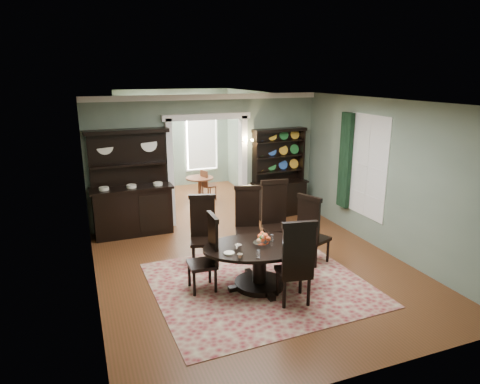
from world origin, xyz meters
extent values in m
cube|color=#5F2E19|center=(0.00, 0.00, -0.01)|extent=(5.50, 6.00, 0.01)
cube|color=silver|center=(0.00, 0.00, 3.00)|extent=(5.50, 6.00, 0.01)
cube|color=gray|center=(-2.75, 0.00, 1.50)|extent=(0.01, 6.00, 3.00)
cube|color=gray|center=(2.75, 0.00, 1.50)|extent=(0.01, 6.00, 3.00)
cube|color=gray|center=(0.00, -3.00, 1.50)|extent=(5.50, 0.01, 3.00)
cube|color=gray|center=(-1.83, 3.00, 1.50)|extent=(1.85, 0.01, 3.00)
cube|color=gray|center=(1.83, 3.00, 1.50)|extent=(1.85, 0.01, 3.00)
cube|color=gray|center=(0.00, 3.00, 2.75)|extent=(1.80, 0.01, 0.50)
cube|color=silver|center=(0.00, 2.95, 2.94)|extent=(5.50, 0.10, 0.12)
cube|color=#5F2E19|center=(0.00, 4.75, -0.01)|extent=(3.50, 3.50, 0.01)
cube|color=silver|center=(0.00, 4.75, 3.00)|extent=(3.50, 3.50, 0.01)
cube|color=gray|center=(-1.75, 4.75, 1.50)|extent=(0.01, 3.50, 3.00)
cube|color=gray|center=(1.75, 4.75, 1.50)|extent=(0.01, 3.50, 3.00)
cube|color=gray|center=(0.00, 6.50, 1.50)|extent=(3.50, 0.01, 3.00)
cube|color=silver|center=(-0.85, 6.45, 1.55)|extent=(1.05, 0.06, 2.20)
cube|color=silver|center=(0.85, 6.45, 1.55)|extent=(1.05, 0.06, 2.20)
cube|color=silver|center=(-0.90, 3.00, 1.25)|extent=(0.14, 0.25, 2.50)
cube|color=silver|center=(0.90, 3.00, 1.25)|extent=(0.14, 0.25, 2.50)
cube|color=silver|center=(0.00, 3.00, 2.50)|extent=(2.08, 0.25, 0.14)
cube|color=white|center=(2.74, 0.60, 1.60)|extent=(0.02, 1.10, 2.00)
cube|color=silver|center=(2.73, 0.60, 1.60)|extent=(0.01, 1.22, 2.12)
cube|color=#16321E|center=(2.65, 1.28, 1.60)|extent=(0.10, 0.35, 2.10)
cube|color=#B78931|center=(0.95, 2.92, 1.85)|extent=(0.08, 0.05, 0.18)
sphere|color=#FFD88C|center=(0.85, 2.77, 1.93)|extent=(0.07, 0.07, 0.07)
sphere|color=#FFD88C|center=(1.05, 2.77, 1.93)|extent=(0.07, 0.07, 0.07)
cube|color=maroon|center=(-0.17, -0.49, 0.01)|extent=(3.56, 3.23, 0.01)
ellipsoid|color=black|center=(-0.20, -0.56, 0.72)|extent=(2.04, 1.48, 0.05)
cylinder|color=black|center=(-0.20, -0.56, 0.68)|extent=(2.00, 2.00, 0.03)
cylinder|color=black|center=(-0.20, -0.56, 0.37)|extent=(0.24, 0.24, 0.65)
cylinder|color=black|center=(-0.20, -0.56, 0.05)|extent=(0.83, 0.83, 0.10)
cylinder|color=white|center=(-0.16, -0.54, 0.76)|extent=(0.26, 0.26, 0.05)
cube|color=black|center=(-0.83, 0.59, 0.46)|extent=(0.57, 0.55, 0.06)
cube|color=black|center=(-0.78, 0.78, 0.87)|extent=(0.46, 0.18, 0.79)
cube|color=black|center=(-0.78, 0.78, 1.27)|extent=(0.50, 0.21, 0.08)
cylinder|color=black|center=(-1.06, 0.46, 0.23)|extent=(0.05, 0.05, 0.46)
cylinder|color=black|center=(-0.71, 0.36, 0.23)|extent=(0.05, 0.05, 0.46)
cylinder|color=black|center=(-0.96, 0.81, 0.23)|extent=(0.05, 0.05, 0.46)
cylinder|color=black|center=(-0.61, 0.71, 0.23)|extent=(0.05, 0.05, 0.46)
cube|color=black|center=(0.12, 0.75, 0.48)|extent=(0.60, 0.58, 0.06)
cube|color=black|center=(0.19, 0.95, 0.89)|extent=(0.47, 0.20, 0.81)
cube|color=black|center=(0.19, 0.95, 1.31)|extent=(0.52, 0.23, 0.08)
cylinder|color=black|center=(-0.11, 0.63, 0.24)|extent=(0.05, 0.05, 0.48)
cylinder|color=black|center=(0.24, 0.52, 0.24)|extent=(0.05, 0.05, 0.48)
cylinder|color=black|center=(0.01, 0.99, 0.24)|extent=(0.05, 0.05, 0.48)
cylinder|color=black|center=(0.36, 0.87, 0.24)|extent=(0.05, 0.05, 0.48)
cube|color=black|center=(0.70, 0.62, 0.51)|extent=(0.56, 0.54, 0.07)
cube|color=black|center=(0.72, 0.84, 0.95)|extent=(0.51, 0.11, 0.87)
cube|color=black|center=(0.72, 0.84, 1.40)|extent=(0.56, 0.14, 0.09)
cylinder|color=black|center=(0.47, 0.45, 0.26)|extent=(0.06, 0.06, 0.51)
cylinder|color=black|center=(0.87, 0.40, 0.26)|extent=(0.06, 0.06, 0.51)
cylinder|color=black|center=(0.52, 0.84, 0.26)|extent=(0.06, 0.06, 0.51)
cylinder|color=black|center=(0.92, 0.80, 0.26)|extent=(0.06, 0.06, 0.51)
cube|color=black|center=(-1.12, -0.32, 0.45)|extent=(0.45, 0.47, 0.06)
cube|color=black|center=(-0.92, -0.32, 0.85)|extent=(0.06, 0.45, 0.77)
cube|color=black|center=(-0.92, -0.32, 1.24)|extent=(0.08, 0.49, 0.08)
cylinder|color=black|center=(-1.29, -0.14, 0.23)|extent=(0.05, 0.05, 0.45)
cylinder|color=black|center=(-1.30, -0.49, 0.23)|extent=(0.05, 0.05, 0.45)
cylinder|color=black|center=(-0.93, -0.15, 0.23)|extent=(0.05, 0.05, 0.45)
cylinder|color=black|center=(-0.94, -0.50, 0.23)|extent=(0.05, 0.05, 0.45)
cube|color=black|center=(1.15, -0.04, 0.48)|extent=(0.60, 0.62, 0.06)
cube|color=black|center=(0.95, -0.12, 0.89)|extent=(0.23, 0.46, 0.81)
cube|color=black|center=(0.95, -0.12, 1.31)|extent=(0.27, 0.51, 0.08)
cylinder|color=black|center=(1.39, -0.15, 0.24)|extent=(0.05, 0.05, 0.48)
cylinder|color=black|center=(1.25, 0.20, 0.24)|extent=(0.05, 0.05, 0.48)
cylinder|color=black|center=(1.04, -0.29, 0.24)|extent=(0.05, 0.05, 0.48)
cylinder|color=black|center=(0.90, 0.06, 0.24)|extent=(0.05, 0.05, 0.48)
cube|color=black|center=(0.10, -1.18, 0.49)|extent=(0.57, 0.55, 0.06)
cube|color=black|center=(0.06, -1.39, 0.92)|extent=(0.50, 0.14, 0.84)
cube|color=black|center=(0.06, -1.39, 1.35)|extent=(0.54, 0.17, 0.09)
cylinder|color=black|center=(0.32, -1.02, 0.25)|extent=(0.05, 0.05, 0.49)
cylinder|color=black|center=(-0.06, -0.96, 0.25)|extent=(0.05, 0.05, 0.49)
cylinder|color=black|center=(0.26, -1.40, 0.25)|extent=(0.05, 0.05, 0.49)
cylinder|color=black|center=(-0.13, -1.34, 0.25)|extent=(0.05, 0.05, 0.49)
cube|color=black|center=(-1.82, 2.69, 0.52)|extent=(1.66, 0.60, 1.03)
cube|color=black|center=(-1.82, 2.69, 1.05)|extent=(1.77, 0.65, 0.05)
cube|color=black|center=(-1.82, 2.92, 1.67)|extent=(1.66, 0.11, 1.22)
cube|color=black|center=(-1.82, 2.81, 1.55)|extent=(1.61, 0.32, 0.04)
cube|color=black|center=(-1.82, 2.79, 2.27)|extent=(1.76, 0.39, 0.08)
cube|color=black|center=(1.78, 2.72, 0.42)|extent=(1.33, 0.55, 0.83)
cube|color=black|center=(1.78, 2.72, 0.84)|extent=(1.42, 0.61, 0.04)
cube|color=black|center=(1.78, 2.91, 1.48)|extent=(1.30, 0.15, 1.26)
cube|color=black|center=(1.15, 2.81, 1.48)|extent=(0.06, 0.24, 1.30)
cube|color=black|center=(2.41, 2.81, 1.48)|extent=(0.06, 0.24, 1.30)
cube|color=black|center=(1.78, 2.80, 2.13)|extent=(1.41, 0.39, 0.07)
cube|color=black|center=(1.78, 2.81, 1.11)|extent=(1.31, 0.33, 0.03)
cube|color=black|center=(1.78, 2.81, 1.48)|extent=(1.31, 0.33, 0.03)
cube|color=black|center=(1.78, 2.81, 1.85)|extent=(1.31, 0.33, 0.03)
cylinder|color=brown|center=(0.23, 4.54, 0.68)|extent=(0.75, 0.75, 0.04)
cylinder|color=brown|center=(0.23, 4.54, 0.35)|extent=(0.09, 0.09, 0.66)
cylinder|color=brown|center=(0.23, 4.54, 0.03)|extent=(0.42, 0.42, 0.06)
cylinder|color=brown|center=(-0.71, 4.67, 0.48)|extent=(0.42, 0.42, 0.04)
cube|color=brown|center=(-0.53, 4.59, 0.74)|extent=(0.18, 0.36, 0.53)
cylinder|color=brown|center=(-0.78, 4.86, 0.24)|extent=(0.04, 0.04, 0.48)
cylinder|color=brown|center=(-0.90, 4.59, 0.24)|extent=(0.04, 0.04, 0.48)
cylinder|color=brown|center=(-0.51, 4.75, 0.24)|extent=(0.04, 0.04, 0.48)
cylinder|color=brown|center=(-0.63, 4.47, 0.24)|extent=(0.04, 0.04, 0.48)
cylinder|color=brown|center=(0.51, 4.58, 0.42)|extent=(0.37, 0.37, 0.04)
cube|color=brown|center=(0.36, 4.53, 0.65)|extent=(0.13, 0.33, 0.46)
cylinder|color=brown|center=(0.68, 4.50, 0.21)|extent=(0.03, 0.03, 0.42)
cylinder|color=brown|center=(0.59, 4.75, 0.21)|extent=(0.03, 0.03, 0.42)
cylinder|color=brown|center=(0.43, 4.42, 0.21)|extent=(0.03, 0.03, 0.42)
cylinder|color=brown|center=(0.35, 4.66, 0.21)|extent=(0.03, 0.03, 0.42)
camera|label=1|loc=(-2.83, -6.50, 3.46)|focal=32.00mm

